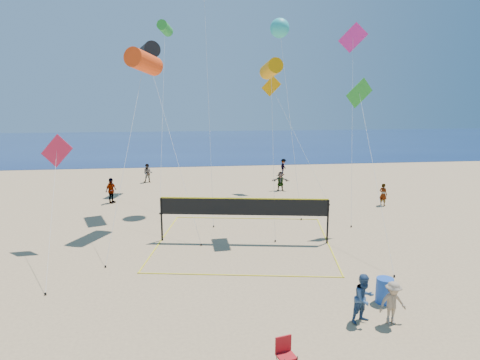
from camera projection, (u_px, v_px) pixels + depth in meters
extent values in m
cube|color=#10214F|center=(201.00, 143.00, 72.32)|extent=(140.00, 50.00, 0.03)
imported|color=#2F4E77|center=(364.00, 298.00, 14.74)|extent=(1.04, 0.93, 1.75)
imported|color=tan|center=(393.00, 303.00, 14.63)|extent=(1.04, 0.67, 1.54)
imported|color=gray|center=(111.00, 191.00, 31.34)|extent=(0.94, 1.18, 1.88)
imported|color=gray|center=(280.00, 181.00, 35.59)|extent=(1.53, 0.69, 1.59)
imported|color=gray|center=(383.00, 194.00, 30.67)|extent=(0.65, 0.71, 1.62)
imported|color=gray|center=(148.00, 173.00, 38.91)|extent=(0.89, 0.72, 1.72)
imported|color=gray|center=(283.00, 167.00, 42.68)|extent=(1.06, 1.21, 1.63)
cube|color=#AD1319|center=(286.00, 356.00, 12.22)|extent=(0.60, 0.56, 0.05)
cube|color=#AD1319|center=(283.00, 344.00, 12.35)|extent=(0.50, 0.16, 0.50)
cylinder|color=black|center=(277.00, 360.00, 12.35)|extent=(0.08, 0.26, 0.65)
cylinder|color=black|center=(289.00, 357.00, 12.49)|extent=(0.08, 0.26, 0.65)
cylinder|color=#1B49AF|center=(384.00, 290.00, 16.22)|extent=(0.69, 0.69, 0.97)
cylinder|color=black|center=(162.00, 219.00, 23.11)|extent=(0.10, 0.10, 2.38)
cylinder|color=black|center=(328.00, 222.00, 22.67)|extent=(0.10, 0.10, 2.38)
cube|color=black|center=(244.00, 207.00, 22.75)|extent=(8.79, 1.58, 0.89)
cube|color=yellow|center=(244.00, 198.00, 22.66)|extent=(8.79, 1.59, 0.06)
cube|color=yellow|center=(240.00, 275.00, 18.74)|extent=(8.99, 1.64, 0.02)
cube|color=yellow|center=(247.00, 218.00, 27.49)|extent=(8.99, 1.64, 0.02)
cylinder|color=#FD420F|center=(144.00, 62.00, 24.42)|extent=(2.11, 2.90, 1.46)
cylinder|color=silver|center=(127.00, 153.00, 22.01)|extent=(1.56, 6.66, 9.62)
cylinder|color=black|center=(105.00, 267.00, 19.60)|extent=(0.08, 0.08, 0.10)
cylinder|color=black|center=(147.00, 53.00, 27.74)|extent=(1.93, 2.75, 1.39)
cylinder|color=silver|center=(171.00, 139.00, 25.12)|extent=(3.06, 7.84, 10.43)
cylinder|color=black|center=(201.00, 245.00, 22.50)|extent=(0.08, 0.08, 0.10)
cylinder|color=#D78E03|center=(271.00, 69.00, 23.39)|extent=(0.98, 2.05, 1.09)
cylinder|color=silver|center=(273.00, 154.00, 23.23)|extent=(0.08, 2.13, 9.16)
cylinder|color=black|center=(275.00, 241.00, 23.07)|extent=(0.08, 0.08, 0.10)
cube|color=#CE1D43|center=(57.00, 151.00, 21.73)|extent=(1.72, 0.49, 1.76)
cylinder|color=silver|center=(52.00, 213.00, 19.30)|extent=(0.89, 6.08, 4.96)
cylinder|color=black|center=(45.00, 294.00, 16.87)|extent=(0.08, 0.08, 0.10)
cube|color=green|center=(359.00, 93.00, 24.04)|extent=(1.70, 0.38, 1.71)
cylinder|color=silver|center=(375.00, 173.00, 21.30)|extent=(0.92, 7.08, 7.87)
cylinder|color=black|center=(394.00, 276.00, 18.55)|extent=(0.08, 0.08, 0.10)
cube|color=#DA2391|center=(353.00, 38.00, 29.95)|extent=(1.81, 1.04, 2.05)
cylinder|color=silver|center=(352.00, 125.00, 27.82)|extent=(2.09, 6.46, 11.74)
cylinder|color=black|center=(351.00, 226.00, 25.68)|extent=(0.08, 0.08, 0.10)
cylinder|color=silver|center=(208.00, 101.00, 27.19)|extent=(0.10, 6.04, 14.81)
cylinder|color=black|center=(214.00, 226.00, 25.68)|extent=(0.08, 0.08, 0.10)
sphere|color=#2BBCB9|center=(280.00, 28.00, 30.07)|extent=(1.50, 1.50, 1.36)
cylinder|color=silver|center=(290.00, 119.00, 28.62)|extent=(0.43, 5.48, 12.41)
cylinder|color=black|center=(301.00, 219.00, 27.18)|extent=(0.08, 0.08, 0.10)
cylinder|color=green|center=(165.00, 28.00, 34.74)|extent=(1.28, 2.16, 1.10)
cylinder|color=silver|center=(163.00, 112.00, 31.63)|extent=(0.39, 8.94, 13.14)
cylinder|color=black|center=(160.00, 213.00, 28.52)|extent=(0.08, 0.08, 0.10)
cube|color=#D78E03|center=(271.00, 86.00, 34.78)|extent=(1.49, 0.83, 1.66)
cylinder|color=silver|center=(299.00, 142.00, 32.81)|extent=(3.19, 6.14, 8.51)
cylinder|color=black|center=(329.00, 205.00, 30.84)|extent=(0.08, 0.08, 0.10)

